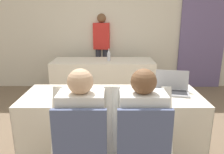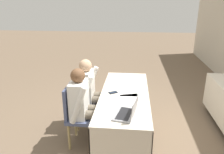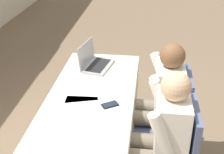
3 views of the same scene
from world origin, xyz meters
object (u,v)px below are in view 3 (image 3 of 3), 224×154
at_px(laptop, 95,62).
at_px(cell_phone, 110,105).
at_px(chair_near_right, 170,116).
at_px(person_checkered_shirt, 159,136).
at_px(person_white_shirt, 159,99).
at_px(chair_near_left, 172,154).

relative_size(laptop, cell_phone, 2.72).
bearing_deg(cell_phone, chair_near_right, -96.80).
height_order(person_checkered_shirt, person_white_shirt, same).
xyz_separation_m(laptop, cell_phone, (-0.66, -0.23, -0.04)).
distance_m(laptop, chair_near_left, 1.18).
distance_m(cell_phone, chair_near_left, 0.59).
relative_size(laptop, person_checkered_shirt, 0.34).
bearing_deg(person_white_shirt, laptop, -124.15).
distance_m(cell_phone, person_white_shirt, 0.46).
height_order(cell_phone, person_checkered_shirt, person_checkered_shirt).
bearing_deg(laptop, chair_near_right, -108.81).
bearing_deg(laptop, cell_phone, -149.06).
relative_size(laptop, chair_near_right, 0.44).
height_order(laptop, chair_near_left, laptop).
xyz_separation_m(cell_phone, person_white_shirt, (0.24, -0.38, -0.07)).
height_order(chair_near_right, person_white_shirt, person_white_shirt).
distance_m(laptop, cell_phone, 0.70).
bearing_deg(laptop, chair_near_left, -129.94).
relative_size(laptop, person_white_shirt, 0.34).
distance_m(laptop, person_checkered_shirt, 1.10).
xyz_separation_m(laptop, person_white_shirt, (-0.42, -0.62, -0.11)).
height_order(laptop, cell_phone, laptop).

